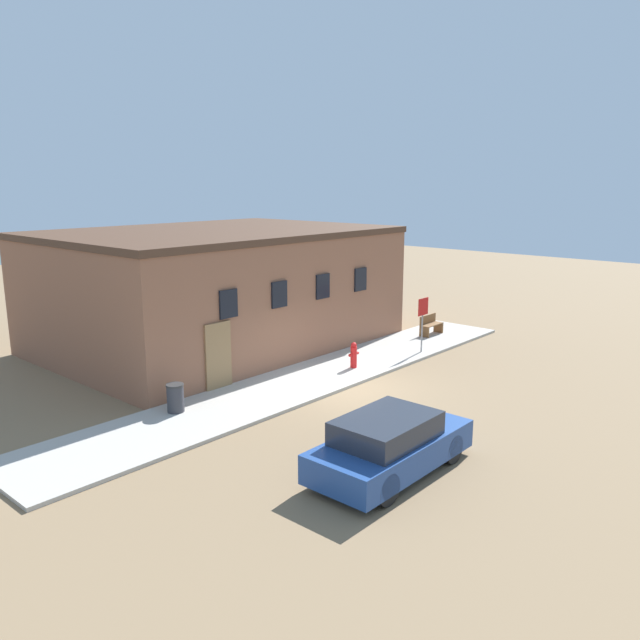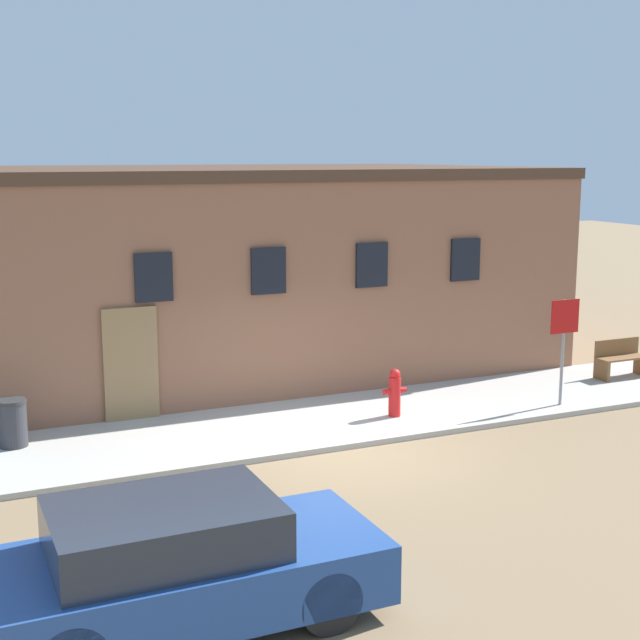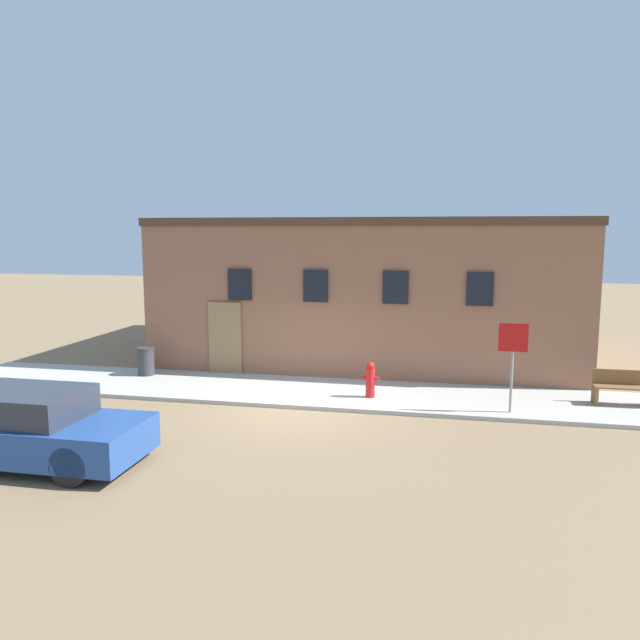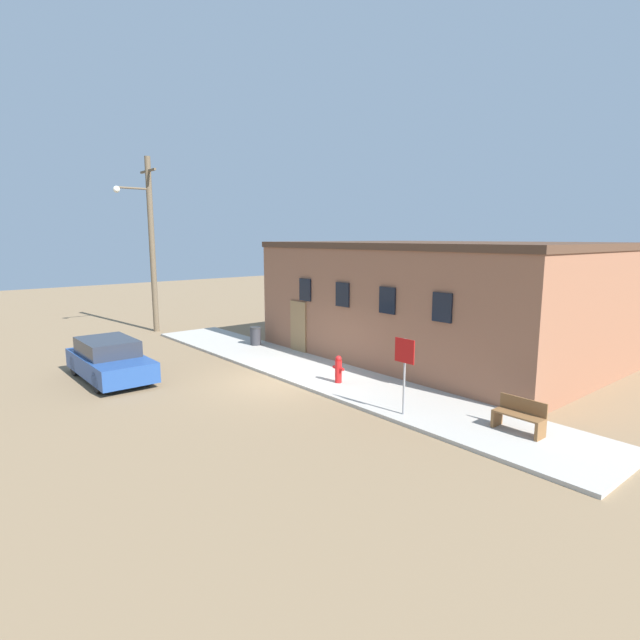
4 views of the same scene
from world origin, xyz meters
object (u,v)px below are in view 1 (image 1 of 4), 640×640
fire_hydrant (354,355)px  stop_sign (423,315)px  bench (431,325)px  trash_bin (175,398)px  parked_car (390,445)px

fire_hydrant → stop_sign: (3.34, -0.66, 1.00)m
bench → trash_bin: 12.67m
stop_sign → trash_bin: (-10.02, 1.74, -1.05)m
fire_hydrant → trash_bin: bearing=170.8°
stop_sign → parked_car: size_ratio=0.49×
bench → parked_car: 13.09m
trash_bin → bench: bearing=-2.3°
stop_sign → trash_bin: size_ratio=2.57×
stop_sign → parked_car: (-8.96, -4.84, -0.89)m
stop_sign → bench: (2.64, 1.24, -1.06)m
trash_bin → fire_hydrant: bearing=-9.2°
bench → parked_car: (-11.60, -6.07, 0.17)m
trash_bin → stop_sign: bearing=-9.9°
fire_hydrant → bench: (5.98, 0.58, -0.06)m
parked_car → fire_hydrant: bearing=44.4°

